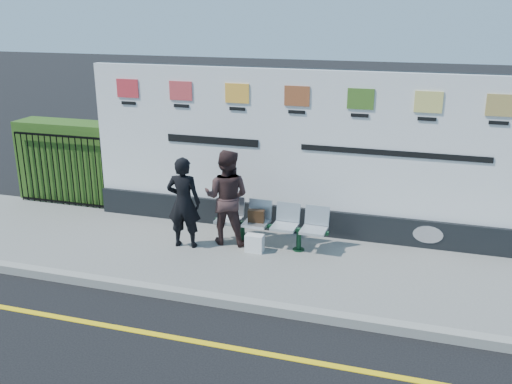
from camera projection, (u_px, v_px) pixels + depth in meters
ground at (190, 341)px, 7.45m from camera, size 80.00×80.00×0.00m
pavement at (248, 259)px, 9.70m from camera, size 14.00×3.00×0.12m
kerb at (217, 300)px, 8.33m from camera, size 14.00×0.18×0.14m
yellow_line at (190, 340)px, 7.45m from camera, size 14.00×0.10×0.01m
billboard at (296, 164)px, 10.36m from camera, size 8.00×0.30×3.00m
hedge at (72, 161)px, 12.32m from camera, size 2.35×0.70×1.70m
railing at (60, 170)px, 11.94m from camera, size 2.05×0.06×1.54m
bench at (270, 235)px, 10.01m from camera, size 2.00×0.59×0.42m
woman_left at (184, 202)px, 9.84m from camera, size 0.63×0.45×1.62m
woman_right at (227, 197)px, 9.99m from camera, size 0.85×0.67×1.70m
handbag_brown at (256, 216)px, 9.98m from camera, size 0.30×0.15×0.22m
carrier_bag_white at (255, 243)px, 9.80m from camera, size 0.31×0.19×0.31m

